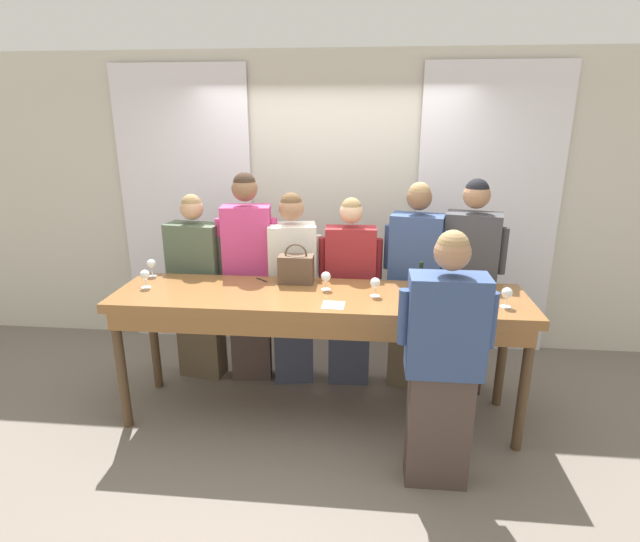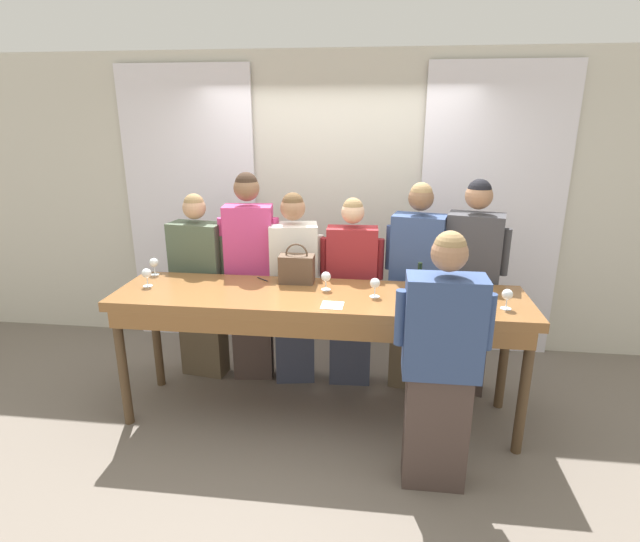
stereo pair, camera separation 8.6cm
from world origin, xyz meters
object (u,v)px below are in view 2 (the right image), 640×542
(wine_glass_center_right, at_px, (326,277))
(guest_cream_sweater, at_px, (294,288))
(handbag, at_px, (297,268))
(guest_navy_coat, at_px, (416,288))
(wine_glass_front_mid, at_px, (147,274))
(wine_glass_center_mid, at_px, (414,277))
(host_pouring, at_px, (441,364))
(guest_beige_cap, at_px, (470,288))
(guest_striped_shirt, at_px, (351,292))
(tasting_bar, at_px, (318,307))
(wine_glass_front_right, at_px, (507,295))
(wine_glass_center_left, at_px, (154,263))
(guest_olive_jacket, at_px, (200,286))
(wine_glass_front_left, at_px, (375,284))
(guest_pink_top, at_px, (250,276))
(wine_bottle, at_px, (418,295))

(wine_glass_center_right, relative_size, guest_cream_sweater, 0.08)
(handbag, distance_m, guest_navy_coat, 1.00)
(wine_glass_front_mid, xyz_separation_m, guest_cream_sweater, (1.03, 0.53, -0.26))
(wine_glass_center_mid, relative_size, wine_glass_center_right, 1.00)
(handbag, height_order, host_pouring, host_pouring)
(wine_glass_center_mid, distance_m, guest_cream_sweater, 1.06)
(wine_glass_center_right, bearing_deg, guest_beige_cap, 21.92)
(guest_striped_shirt, distance_m, guest_navy_coat, 0.53)
(tasting_bar, bearing_deg, wine_glass_center_mid, 15.83)
(wine_glass_front_right, relative_size, wine_glass_center_left, 1.00)
(guest_olive_jacket, height_order, guest_navy_coat, guest_navy_coat)
(guest_striped_shirt, height_order, guest_beige_cap, guest_beige_cap)
(wine_glass_front_right, xyz_separation_m, guest_olive_jacket, (-2.37, 0.68, -0.28))
(wine_glass_front_left, distance_m, guest_olive_jacket, 1.62)
(wine_glass_front_mid, bearing_deg, tasting_bar, -1.27)
(wine_glass_front_left, relative_size, guest_pink_top, 0.08)
(handbag, distance_m, host_pouring, 1.37)
(wine_glass_front_mid, bearing_deg, wine_bottle, -8.24)
(tasting_bar, bearing_deg, wine_glass_front_mid, 178.73)
(host_pouring, bearing_deg, guest_cream_sweater, 132.12)
(wine_glass_front_right, bearing_deg, guest_pink_top, 160.54)
(tasting_bar, height_order, wine_bottle, wine_bottle)
(wine_glass_front_right, distance_m, guest_pink_top, 2.05)
(handbag, distance_m, wine_glass_front_mid, 1.13)
(tasting_bar, relative_size, wine_bottle, 8.75)
(wine_glass_center_mid, bearing_deg, wine_glass_center_right, -172.79)
(wine_glass_front_right, relative_size, host_pouring, 0.08)
(tasting_bar, bearing_deg, guest_striped_shirt, 70.07)
(tasting_bar, xyz_separation_m, wine_bottle, (0.68, -0.26, 0.22))
(guest_olive_jacket, bearing_deg, tasting_bar, -27.12)
(guest_beige_cap, distance_m, host_pouring, 1.25)
(wine_glass_front_left, relative_size, wine_glass_center_mid, 1.00)
(guest_striped_shirt, relative_size, guest_navy_coat, 0.93)
(guest_striped_shirt, height_order, host_pouring, host_pouring)
(guest_pink_top, xyz_separation_m, guest_beige_cap, (1.81, -0.00, -0.03))
(wine_glass_front_right, height_order, wine_glass_center_right, same)
(wine_glass_center_right, height_order, guest_striped_shirt, guest_striped_shirt)
(wine_glass_front_mid, height_order, guest_cream_sweater, guest_cream_sweater)
(wine_bottle, xyz_separation_m, wine_glass_front_right, (0.59, 0.14, -0.03))
(wine_glass_front_right, relative_size, guest_pink_top, 0.08)
(wine_glass_front_mid, bearing_deg, wine_glass_front_right, -3.24)
(guest_navy_coat, height_order, host_pouring, guest_navy_coat)
(wine_bottle, bearing_deg, wine_glass_center_left, 164.67)
(wine_glass_front_left, relative_size, wine_glass_front_mid, 1.00)
(handbag, height_order, guest_striped_shirt, guest_striped_shirt)
(guest_olive_jacket, xyz_separation_m, host_pouring, (1.91, -1.20, 0.01))
(wine_bottle, relative_size, wine_glass_center_left, 2.46)
(guest_olive_jacket, distance_m, guest_beige_cap, 2.26)
(guest_navy_coat, xyz_separation_m, guest_beige_cap, (0.43, 0.00, 0.02))
(guest_olive_jacket, distance_m, host_pouring, 2.25)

